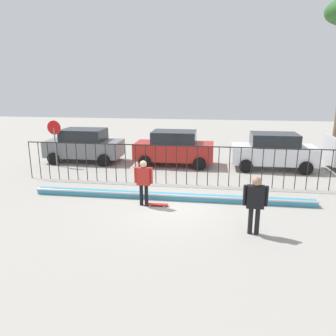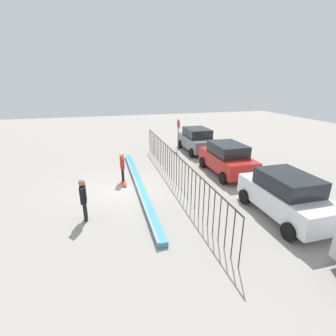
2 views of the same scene
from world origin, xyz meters
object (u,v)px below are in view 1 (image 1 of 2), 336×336
object	(u,v)px
camera_operator	(255,200)
stop_sign	(55,137)
skateboarder	(144,179)
skateboard	(157,204)
parked_car_red	(174,148)
parked_car_gray	(84,145)
parked_car_white	(273,151)

from	to	relation	value
camera_operator	stop_sign	distance (m)	12.09
skateboarder	stop_sign	distance (m)	7.97
skateboarder	stop_sign	size ratio (longest dim) A/B	0.69
skateboard	parked_car_red	distance (m)	6.38
camera_operator	parked_car_gray	world-z (taller)	parked_car_gray
skateboard	parked_car_gray	bearing A→B (deg)	131.00
parked_car_white	parked_car_gray	bearing A→B (deg)	-177.24
camera_operator	parked_car_red	world-z (taller)	parked_car_red
parked_car_gray	parked_car_white	size ratio (longest dim) A/B	1.00
skateboard	parked_car_red	world-z (taller)	parked_car_red
parked_car_white	stop_sign	xyz separation A→B (m)	(-11.66, -1.01, 0.64)
skateboarder	parked_car_red	size ratio (longest dim) A/B	0.40
skateboarder	skateboard	bearing A→B (deg)	-34.18
camera_operator	parked_car_white	distance (m)	8.27
skateboarder	skateboard	xyz separation A→B (m)	(0.51, -0.00, -0.97)
parked_car_white	stop_sign	world-z (taller)	stop_sign
parked_car_gray	skateboard	bearing A→B (deg)	-48.85
parked_car_gray	parked_car_white	xyz separation A→B (m)	(10.52, -0.20, 0.00)
parked_car_gray	parked_car_red	size ratio (longest dim) A/B	1.00
parked_car_gray	skateboarder	bearing A→B (deg)	-51.61
skateboarder	parked_car_red	distance (m)	6.32
camera_operator	parked_car_gray	size ratio (longest dim) A/B	0.42
skateboard	parked_car_white	xyz separation A→B (m)	(5.13, 6.20, 0.91)
skateboard	stop_sign	bearing A→B (deg)	142.47
skateboard	parked_car_white	world-z (taller)	parked_car_white
skateboarder	camera_operator	world-z (taller)	camera_operator
parked_car_gray	parked_car_red	xyz separation A→B (m)	(5.23, -0.09, 0.00)
parked_car_gray	parked_car_red	world-z (taller)	same
skateboard	parked_car_white	size ratio (longest dim) A/B	0.19
camera_operator	parked_car_gray	bearing A→B (deg)	-24.27
parked_car_white	parked_car_red	bearing A→B (deg)	-177.37
skateboarder	parked_car_gray	bearing A→B (deg)	93.68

